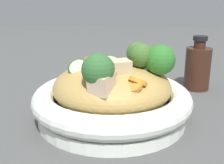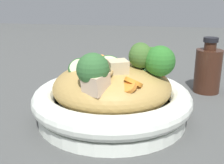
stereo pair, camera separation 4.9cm
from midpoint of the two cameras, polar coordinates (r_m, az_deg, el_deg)
The scene contains 8 objects.
ground_plane at distance 0.52m, azimuth 2.75°, elevation -7.36°, with size 3.00×3.00×0.00m, color #474948.
serving_bowl at distance 0.51m, azimuth 2.80°, elevation -4.25°, with size 0.28×0.28×0.06m.
noodle_heap at distance 0.49m, azimuth 2.85°, elevation -0.91°, with size 0.21×0.21×0.09m.
broccoli_florets at distance 0.47m, azimuth 7.96°, elevation 4.15°, with size 0.19×0.16×0.06m.
carrot_coins at distance 0.47m, azimuth 4.63°, elevation 2.10°, with size 0.15×0.17×0.04m.
zucchini_slices at distance 0.48m, azimuth 3.55°, elevation 2.97°, with size 0.08×0.17×0.04m.
chicken_chunks at distance 0.43m, azimuth 1.99°, elevation 1.03°, with size 0.09×0.07×0.04m.
soy_sauce_bottle at distance 0.68m, azimuth 20.71°, elevation 2.35°, with size 0.06×0.06×0.12m.
Camera 2 is at (-0.46, -0.09, 0.22)m, focal length 45.47 mm.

